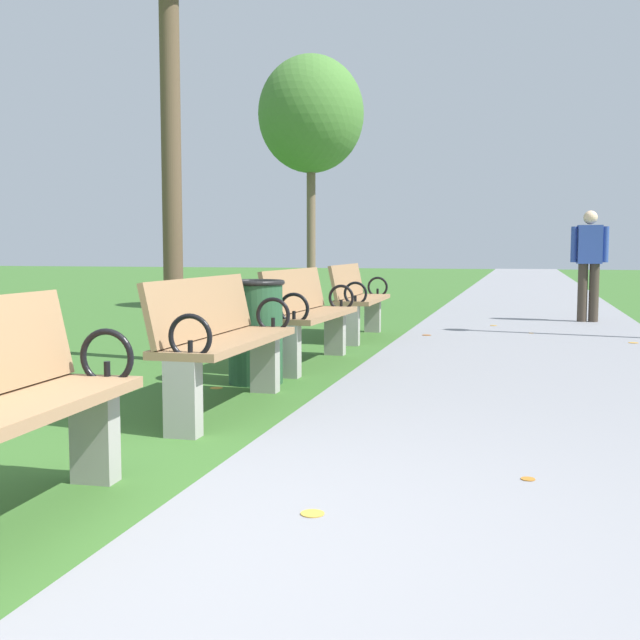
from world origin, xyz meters
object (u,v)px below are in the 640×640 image
at_px(park_bench_3, 308,314).
at_px(park_bench_4, 358,299).
at_px(tree_2, 311,115).
at_px(park_bench_2, 222,340).
at_px(trash_bin, 256,331).
at_px(pedestrian_walking, 589,260).

height_order(park_bench_3, park_bench_4, same).
bearing_deg(tree_2, park_bench_4, -67.45).
bearing_deg(park_bench_2, park_bench_4, 90.00).
height_order(park_bench_3, trash_bin, park_bench_3).
bearing_deg(tree_2, park_bench_3, -74.98).
distance_m(park_bench_3, trash_bin, 1.09).
xyz_separation_m(park_bench_2, pedestrian_walking, (2.86, 7.22, 0.44)).
distance_m(park_bench_4, tree_2, 5.36).
height_order(park_bench_2, trash_bin, park_bench_2).
height_order(park_bench_3, tree_2, tree_2).
relative_size(park_bench_2, trash_bin, 1.91).
height_order(pedestrian_walking, trash_bin, pedestrian_walking).
distance_m(park_bench_2, pedestrian_walking, 7.78).
relative_size(park_bench_4, trash_bin, 1.91).
bearing_deg(park_bench_3, park_bench_4, 90.00).
distance_m(park_bench_4, pedestrian_walking, 4.00).
distance_m(tree_2, trash_bin, 8.23).
bearing_deg(park_bench_4, park_bench_2, -90.00).
xyz_separation_m(park_bench_3, trash_bin, (-0.15, -1.07, -0.06)).
distance_m(park_bench_3, pedestrian_walking, 5.81).
relative_size(park_bench_2, park_bench_4, 1.00).
bearing_deg(pedestrian_walking, park_bench_2, -111.63).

